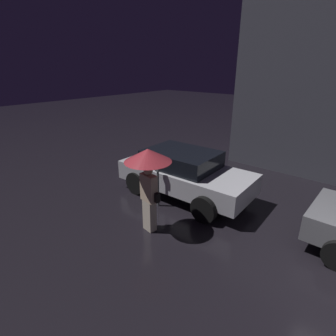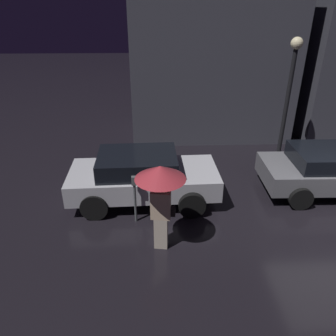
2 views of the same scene
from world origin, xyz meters
The scene contains 6 objects.
building_facade_left centered at (-2.40, 6.50, 3.04)m, with size 6.04×3.00×6.08m.
parked_car_silver centered at (-4.94, 1.26, 0.74)m, with size 4.02×1.95×1.38m.
parked_car_grey centered at (0.41, 1.53, 0.70)m, with size 3.96×1.97×1.30m.
pedestrian_with_umbrella centered at (-4.47, -0.73, 1.62)m, with size 1.05×1.05×2.03m.
parking_meter centered at (-5.09, 0.25, 0.79)m, with size 0.12×0.10×1.27m.
street_lamp_near centered at (-0.24, 3.89, 2.66)m, with size 0.37×0.37×3.99m.
Camera 2 is at (-4.52, -6.52, 4.96)m, focal length 35.00 mm.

